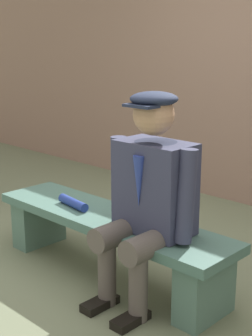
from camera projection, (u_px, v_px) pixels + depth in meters
ground_plane at (109, 274)px, 3.37m from camera, size 30.00×30.00×0.00m
bench at (109, 234)px, 3.30m from camera, size 1.84×0.46×0.42m
seated_man at (149, 191)px, 2.89m from camera, size 0.62×0.59×1.26m
rolled_magazine at (73, 203)px, 3.42m from camera, size 0.30×0.10×0.06m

